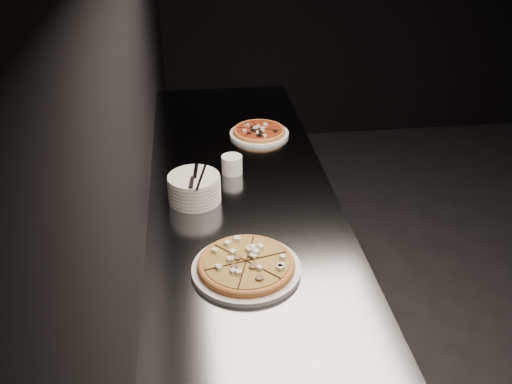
{
  "coord_description": "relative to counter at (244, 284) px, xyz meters",
  "views": [
    {
      "loc": [
        -2.32,
        -1.95,
        2.08
      ],
      "look_at": [
        -2.08,
        -0.04,
        0.95
      ],
      "focal_mm": 40.0,
      "sensor_mm": 36.0,
      "label": 1
    }
  ],
  "objects": [
    {
      "name": "plate_stack",
      "position": [
        -0.19,
        -0.02,
        0.51
      ],
      "size": [
        0.2,
        0.2,
        0.11
      ],
      "color": "silver",
      "rests_on": "counter"
    },
    {
      "name": "ramekin",
      "position": [
        -0.02,
        0.19,
        0.5
      ],
      "size": [
        0.09,
        0.09,
        0.08
      ],
      "color": "silver",
      "rests_on": "counter"
    },
    {
      "name": "pizza_tomato",
      "position": [
        0.14,
        0.55,
        0.48
      ],
      "size": [
        0.31,
        0.31,
        0.03
      ],
      "rotation": [
        0.0,
        0.0,
        -0.27
      ],
      "color": "silver",
      "rests_on": "counter"
    },
    {
      "name": "counter",
      "position": [
        0.0,
        0.0,
        0.0
      ],
      "size": [
        0.74,
        2.44,
        0.92
      ],
      "color": "slate",
      "rests_on": "floor"
    },
    {
      "name": "pizza_mushroom",
      "position": [
        -0.04,
        -0.49,
        0.48
      ],
      "size": [
        0.38,
        0.38,
        0.04
      ],
      "rotation": [
        0.0,
        0.0,
        0.23
      ],
      "color": "silver",
      "rests_on": "counter"
    },
    {
      "name": "cutlery",
      "position": [
        -0.18,
        -0.03,
        0.57
      ],
      "size": [
        0.1,
        0.21,
        0.01
      ],
      "rotation": [
        0.0,
        0.0,
        -0.11
      ],
      "color": "silver",
      "rests_on": "plate_stack"
    },
    {
      "name": "wall_left",
      "position": [
        -0.37,
        0.0,
        0.94
      ],
      "size": [
        0.02,
        5.0,
        2.8
      ],
      "primitive_type": "cube",
      "color": "black",
      "rests_on": "floor"
    }
  ]
}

